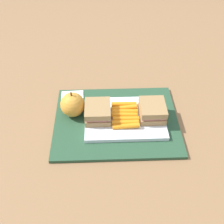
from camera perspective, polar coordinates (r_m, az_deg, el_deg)
The scene contains 8 objects.
ground_plane at distance 0.80m, azimuth 0.90°, elevation -2.11°, with size 2.40×2.40×0.00m, color olive.
lunchbag_mat at distance 0.79m, azimuth 0.90°, elevation -1.86°, with size 0.36×0.28×0.01m, color #284C33.
food_tray at distance 0.79m, azimuth 2.73°, elevation -1.27°, with size 0.23×0.17×0.01m, color white.
sandwich_half_left at distance 0.78m, azimuth 8.54°, elevation 0.32°, with size 0.07×0.08×0.04m.
sandwich_half_right at distance 0.77m, azimuth -3.03°, elevation 0.03°, with size 0.07×0.08×0.04m.
carrot_sticks_bundle at distance 0.78m, azimuth 2.76°, elevation -0.62°, with size 0.08×0.10×0.02m.
apple at distance 0.79m, azimuth -8.32°, elevation 1.53°, with size 0.07×0.07×0.08m.
paper_napkin at distance 0.86m, azimuth -8.38°, elevation 2.87°, with size 0.07×0.07×0.00m, color white.
Camera 1 is at (0.03, 0.54, 0.59)m, focal length 43.22 mm.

